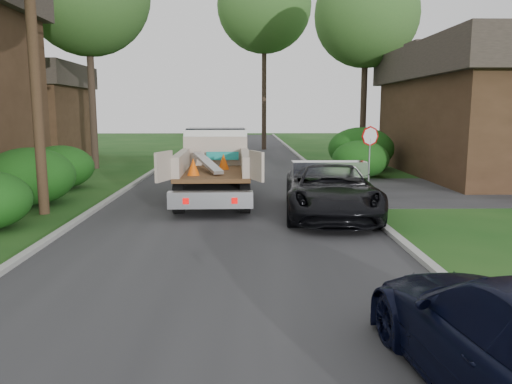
{
  "coord_description": "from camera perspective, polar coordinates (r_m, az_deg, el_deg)",
  "views": [
    {
      "loc": [
        0.5,
        -9.72,
        3.03
      ],
      "look_at": [
        0.75,
        1.52,
        1.2
      ],
      "focal_mm": 35.0,
      "sensor_mm": 36.0,
      "label": 1
    }
  ],
  "objects": [
    {
      "name": "ground",
      "position": [
        10.19,
        -4.04,
        -8.07
      ],
      "size": [
        120.0,
        120.0,
        0.0
      ],
      "primitive_type": "plane",
      "color": "#154212",
      "rests_on": "ground"
    },
    {
      "name": "road",
      "position": [
        19.96,
        -2.67,
        0.51
      ],
      "size": [
        8.0,
        90.0,
        0.02
      ],
      "primitive_type": "cube",
      "color": "#28282B",
      "rests_on": "ground"
    },
    {
      "name": "curb_left",
      "position": [
        20.46,
        -14.23,
        0.61
      ],
      "size": [
        0.2,
        90.0,
        0.12
      ],
      "primitive_type": "cube",
      "color": "#9E9E99",
      "rests_on": "ground"
    },
    {
      "name": "curb_right",
      "position": [
        20.26,
        9.0,
        0.7
      ],
      "size": [
        0.2,
        90.0,
        0.12
      ],
      "primitive_type": "cube",
      "color": "#9E9E99",
      "rests_on": "ground"
    },
    {
      "name": "stop_sign",
      "position": [
        19.34,
        12.87,
        5.29
      ],
      "size": [
        0.71,
        0.32,
        2.48
      ],
      "color": "slate",
      "rests_on": "ground"
    },
    {
      "name": "utility_pole",
      "position": [
        16.02,
        -24.17,
        16.15
      ],
      "size": [
        2.42,
        1.25,
        10.0
      ],
      "color": "#382619",
      "rests_on": "ground"
    },
    {
      "name": "house_left_far",
      "position": [
        34.67,
        -25.35,
        8.39
      ],
      "size": [
        7.56,
        7.56,
        6.0
      ],
      "color": "#382516",
      "rests_on": "ground"
    },
    {
      "name": "house_right",
      "position": [
        26.81,
        26.86,
        8.53
      ],
      "size": [
        9.72,
        12.96,
        6.2
      ],
      "rotation": [
        0.0,
        0.0,
        1.57
      ],
      "color": "#382516",
      "rests_on": "ground"
    },
    {
      "name": "hedge_left_b",
      "position": [
        17.79,
        -24.42,
        1.65
      ],
      "size": [
        2.86,
        2.86,
        1.87
      ],
      "primitive_type": "ellipsoid",
      "color": "#17440F",
      "rests_on": "ground"
    },
    {
      "name": "hedge_left_c",
      "position": [
        21.14,
        -21.47,
        2.68
      ],
      "size": [
        2.6,
        2.6,
        1.7
      ],
      "primitive_type": "ellipsoid",
      "color": "#17440F",
      "rests_on": "ground"
    },
    {
      "name": "hedge_right_a",
      "position": [
        23.43,
        11.86,
        3.7
      ],
      "size": [
        2.6,
        2.6,
        1.7
      ],
      "primitive_type": "ellipsoid",
      "color": "#17440F",
      "rests_on": "ground"
    },
    {
      "name": "hedge_right_b",
      "position": [
        26.48,
        11.89,
        4.87
      ],
      "size": [
        3.38,
        3.38,
        2.21
      ],
      "primitive_type": "ellipsoid",
      "color": "#17440F",
      "rests_on": "ground"
    },
    {
      "name": "tree_right_far",
      "position": [
        31.02,
        12.52,
        19.14
      ],
      "size": [
        6.0,
        6.0,
        11.5
      ],
      "color": "#2D2119",
      "rests_on": "ground"
    },
    {
      "name": "tree_center_far",
      "position": [
        40.54,
        0.96,
        20.54
      ],
      "size": [
        7.2,
        7.2,
        14.6
      ],
      "color": "#2D2119",
      "rests_on": "ground"
    },
    {
      "name": "flatbed_truck",
      "position": [
        17.85,
        -4.67,
        3.68
      ],
      "size": [
        2.99,
        6.42,
        2.41
      ],
      "rotation": [
        0.0,
        0.0,
        0.02
      ],
      "color": "black",
      "rests_on": "ground"
    },
    {
      "name": "black_pickup",
      "position": [
        14.61,
        8.52,
        0.22
      ],
      "size": [
        2.98,
        5.69,
        1.53
      ],
      "primitive_type": "imported",
      "rotation": [
        0.0,
        0.0,
        -0.08
      ],
      "color": "black",
      "rests_on": "ground"
    }
  ]
}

